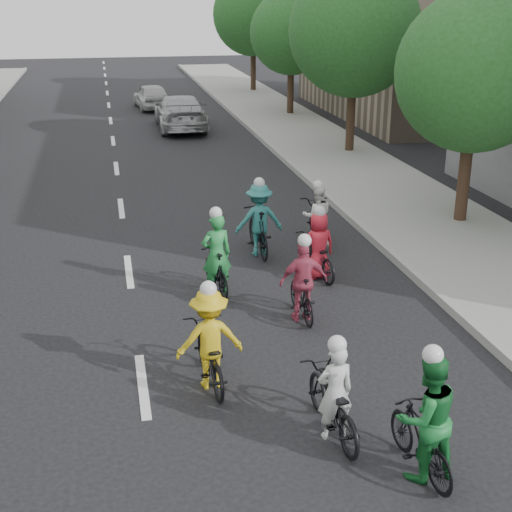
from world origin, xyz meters
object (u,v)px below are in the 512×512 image
object	(u,v)px
cyclist_3	(303,288)
follow_car_lead	(180,112)
follow_car_trail	(152,96)
cyclist_7	(259,225)
cyclist_1	(424,426)
cyclist_2	(209,347)
cyclist_6	(316,221)
cyclist_4	(317,252)
cyclist_5	(216,263)
cyclist_0	(333,401)

from	to	relation	value
cyclist_3	follow_car_lead	distance (m)	20.22
follow_car_trail	cyclist_7	bearing A→B (deg)	86.11
cyclist_1	follow_car_lead	world-z (taller)	cyclist_1
cyclist_1	cyclist_2	xyz separation A→B (m)	(-2.33, 2.80, -0.07)
cyclist_2	cyclist_3	world-z (taller)	cyclist_2
cyclist_7	cyclist_6	bearing A→B (deg)	-166.57
cyclist_1	cyclist_4	distance (m)	6.85
cyclist_4	follow_car_trail	bearing A→B (deg)	-93.72
cyclist_4	cyclist_5	distance (m)	2.32
cyclist_4	cyclist_5	world-z (taller)	cyclist_5
follow_car_lead	cyclist_2	bearing A→B (deg)	85.39
cyclist_6	cyclist_3	bearing A→B (deg)	79.01
cyclist_3	cyclist_4	world-z (taller)	cyclist_3
cyclist_1	cyclist_7	world-z (taller)	cyclist_1
cyclist_3	cyclist_7	world-z (taller)	cyclist_7
cyclist_4	follow_car_trail	xyz separation A→B (m)	(-1.79, 24.43, 0.09)
cyclist_2	follow_car_trail	xyz separation A→B (m)	(1.17, 28.45, 0.01)
cyclist_3	cyclist_2	bearing A→B (deg)	43.25
cyclist_4	follow_car_lead	xyz separation A→B (m)	(-0.96, 18.21, 0.19)
cyclist_6	follow_car_lead	distance (m)	16.25
cyclist_2	cyclist_5	world-z (taller)	cyclist_5
cyclist_4	follow_car_lead	size ratio (longest dim) A/B	0.34
cyclist_2	cyclist_4	xyz separation A→B (m)	(2.96, 4.02, -0.09)
cyclist_1	cyclist_5	size ratio (longest dim) A/B	1.01
cyclist_2	cyclist_6	bearing A→B (deg)	-123.94
cyclist_4	cyclist_7	size ratio (longest dim) A/B	0.96
cyclist_3	follow_car_lead	bearing A→B (deg)	-90.77
cyclist_4	cyclist_3	bearing A→B (deg)	58.16
cyclist_1	cyclist_5	xyz separation A→B (m)	(-1.65, 6.41, -0.08)
cyclist_4	cyclist_7	xyz separation A→B (m)	(-0.95, 1.64, 0.16)
cyclist_0	follow_car_trail	xyz separation A→B (m)	(-0.31, 30.15, 0.13)
cyclist_0	cyclist_7	world-z (taller)	cyclist_7
cyclist_1	cyclist_6	xyz separation A→B (m)	(1.20, 8.85, -0.13)
cyclist_3	cyclist_7	bearing A→B (deg)	-90.06
cyclist_0	cyclist_1	size ratio (longest dim) A/B	0.98
cyclist_0	cyclist_3	distance (m)	3.77
cyclist_0	cyclist_1	distance (m)	1.40
cyclist_2	cyclist_5	xyz separation A→B (m)	(0.68, 3.61, -0.01)
follow_car_trail	cyclist_5	bearing A→B (deg)	82.87
follow_car_lead	cyclist_4	bearing A→B (deg)	93.55
cyclist_2	cyclist_6	world-z (taller)	cyclist_2
cyclist_0	cyclist_2	world-z (taller)	cyclist_2
cyclist_6	cyclist_7	size ratio (longest dim) A/B	1.10
cyclist_1	cyclist_7	distance (m)	8.47
cyclist_4	cyclist_6	world-z (taller)	cyclist_6
cyclist_0	cyclist_7	distance (m)	7.39
cyclist_2	cyclist_3	xyz separation A→B (m)	(2.07, 2.02, -0.02)
cyclist_0	cyclist_4	size ratio (longest dim) A/B	1.02
follow_car_trail	cyclist_2	bearing A→B (deg)	81.64
cyclist_1	cyclist_2	world-z (taller)	cyclist_1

